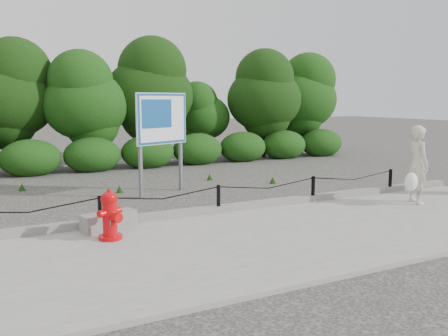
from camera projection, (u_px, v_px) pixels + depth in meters
name	position (u px, v px, depth m)	size (l,w,h in m)	color
ground	(218.00, 216.00, 10.10)	(90.00, 90.00, 0.00)	#2D2B28
sidewalk	(269.00, 239.00, 8.34)	(14.00, 4.00, 0.08)	gray
curb	(217.00, 209.00, 10.13)	(14.00, 0.22, 0.14)	slate
chain_barrier	(218.00, 195.00, 10.04)	(10.06, 0.06, 0.60)	black
treeline	(137.00, 97.00, 18.05)	(20.35, 3.67, 4.74)	black
fire_hydrant	(110.00, 216.00, 8.13)	(0.54, 0.54, 0.87)	red
pedestrian	(417.00, 166.00, 10.88)	(0.81, 0.75, 1.81)	beige
concrete_block	(109.00, 221.00, 8.77)	(1.01, 0.35, 0.32)	gray
advertising_sign	(162.00, 123.00, 12.21)	(1.55, 0.68, 2.64)	slate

